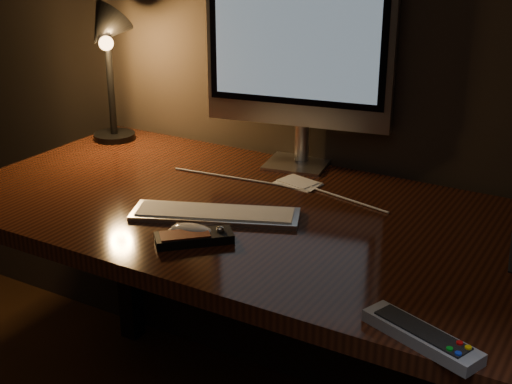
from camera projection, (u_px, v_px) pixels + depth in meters
The scene contains 9 objects.
desk at pixel (290, 253), 1.74m from camera, with size 1.60×0.75×0.75m.
monitor at pixel (298, 52), 1.84m from camera, with size 0.50×0.17×0.53m.
keyboard at pixel (215, 214), 1.62m from camera, with size 0.38×0.11×0.01m, color silver.
mouse at pixel (192, 233), 1.52m from camera, with size 0.10×0.05×0.02m, color white.
media_remote at pixel (194, 237), 1.50m from camera, with size 0.16×0.16×0.03m.
tv_remote at pixel (421, 336), 1.15m from camera, with size 0.22×0.12×0.03m.
papers at pixel (298, 183), 1.82m from camera, with size 0.11×0.07×0.01m, color white.
desk_lamp at pixel (106, 49), 2.03m from camera, with size 0.19×0.22×0.42m.
cable at pixel (279, 188), 1.79m from camera, with size 0.01×0.01×0.60m, color white.
Camera 1 is at (0.72, 0.54, 1.40)m, focal length 50.00 mm.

